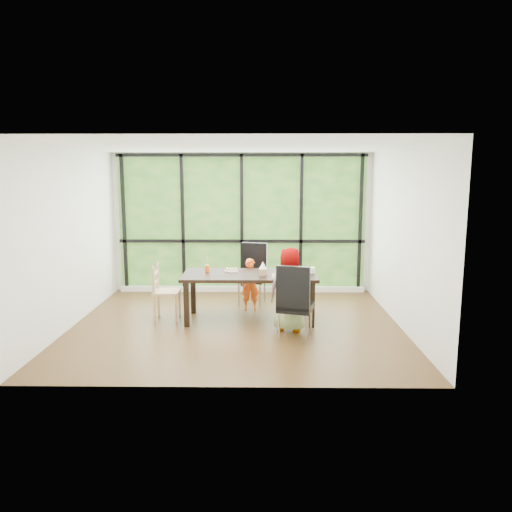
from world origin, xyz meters
The scene contains 23 objects.
ground centered at (0.00, 0.00, 0.00)m, with size 5.00×5.00×0.00m, color black.
back_wall centered at (0.00, 2.25, 1.35)m, with size 5.00×5.00×0.00m, color silver.
foliage_backdrop centered at (0.00, 2.23, 1.35)m, with size 4.80×0.02×2.65m, color #234B1C.
window_mullions centered at (0.00, 2.19, 1.35)m, with size 4.80×0.06×2.65m, color black, non-canonical shape.
window_sill centered at (0.00, 2.15, 0.05)m, with size 4.80×0.12×0.10m, color silver.
dining_table centered at (0.20, 0.25, 0.38)m, with size 2.10×0.94×0.75m, color black.
chair_window_leather centered at (0.22, 1.21, 0.54)m, with size 0.46×0.46×1.08m, color black.
chair_interior_leather centered at (0.87, -0.64, 0.54)m, with size 0.46×0.46×1.08m, color black.
chair_end_beech centered at (-1.12, 0.27, 0.45)m, with size 0.42×0.40×0.90m, color tan.
child_toddler centered at (0.20, 0.82, 0.45)m, with size 0.32×0.21×0.89m, color #FA5B18.
child_older centered at (0.82, -0.27, 0.62)m, with size 0.61×0.40×1.25m, color gray.
placemat centered at (0.79, 0.07, 0.75)m, with size 0.47×0.35×0.01m, color tan.
plate_far centered at (-0.10, 0.45, 0.76)m, with size 0.21×0.21×0.01m, color white.
plate_near centered at (0.81, 0.07, 0.76)m, with size 0.26×0.26×0.02m, color white.
orange_cup centered at (-0.48, 0.40, 0.80)m, with size 0.07×0.07×0.11m, color #FD610D.
green_cup centered at (1.08, -0.03, 0.80)m, with size 0.07×0.07×0.10m, color #46DA2D.
white_mug centered at (1.19, 0.30, 0.80)m, with size 0.09×0.09×0.09m, color white.
tissue_box centered at (0.41, 0.13, 0.80)m, with size 0.12×0.12×0.11m, color tan.
crepe_rolls_far centered at (-0.10, 0.45, 0.78)m, with size 0.20×0.12×0.04m, color tan, non-canonical shape.
crepe_rolls_near centered at (0.81, 0.07, 0.78)m, with size 0.05×0.12×0.04m, color tan, non-canonical shape.
straw_white centered at (-0.48, 0.40, 0.90)m, with size 0.01×0.01×0.20m, color white.
straw_pink centered at (1.08, -0.03, 0.89)m, with size 0.01×0.01×0.20m, color pink.
tissue centered at (0.41, 0.13, 0.91)m, with size 0.12×0.12×0.11m, color white.
Camera 1 is at (0.40, -7.28, 2.31)m, focal length 34.33 mm.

